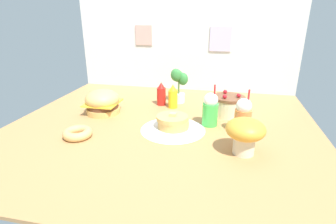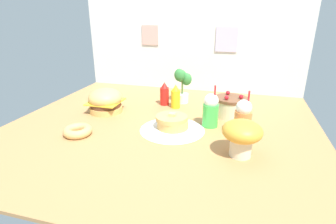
{
  "view_description": "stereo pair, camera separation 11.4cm",
  "coord_description": "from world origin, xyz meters",
  "px_view_note": "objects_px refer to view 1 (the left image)",
  "views": [
    {
      "loc": [
        0.44,
        -1.81,
        0.82
      ],
      "look_at": [
        0.04,
        0.03,
        0.11
      ],
      "focal_mm": 28.62,
      "sensor_mm": 36.0,
      "label": 1
    },
    {
      "loc": [
        0.55,
        -1.78,
        0.82
      ],
      "look_at": [
        0.04,
        0.03,
        0.11
      ],
      "focal_mm": 28.62,
      "sensor_mm": 36.0,
      "label": 2
    }
  ],
  "objects_px": {
    "donut_pink_glaze": "(78,133)",
    "ketchup_bottle": "(161,94)",
    "cream_soda_cup": "(210,109)",
    "pancake_stack": "(173,124)",
    "mushroom_stool": "(245,133)",
    "layer_cake": "(228,105)",
    "potted_plant": "(179,84)",
    "orange_float_cup": "(243,116)",
    "mustard_bottle": "(173,97)",
    "burger": "(103,102)"
  },
  "relations": [
    {
      "from": "pancake_stack",
      "to": "potted_plant",
      "type": "relative_size",
      "value": 1.11
    },
    {
      "from": "mustard_bottle",
      "to": "burger",
      "type": "bearing_deg",
      "value": -154.78
    },
    {
      "from": "mustard_bottle",
      "to": "potted_plant",
      "type": "distance_m",
      "value": 0.18
    },
    {
      "from": "mustard_bottle",
      "to": "cream_soda_cup",
      "type": "distance_m",
      "value": 0.48
    },
    {
      "from": "pancake_stack",
      "to": "mustard_bottle",
      "type": "relative_size",
      "value": 1.7
    },
    {
      "from": "layer_cake",
      "to": "mustard_bottle",
      "type": "distance_m",
      "value": 0.49
    },
    {
      "from": "pancake_stack",
      "to": "donut_pink_glaze",
      "type": "distance_m",
      "value": 0.67
    },
    {
      "from": "layer_cake",
      "to": "cream_soda_cup",
      "type": "xyz_separation_m",
      "value": [
        -0.13,
        -0.25,
        0.04
      ]
    },
    {
      "from": "layer_cake",
      "to": "ketchup_bottle",
      "type": "bearing_deg",
      "value": 167.83
    },
    {
      "from": "cream_soda_cup",
      "to": "orange_float_cup",
      "type": "bearing_deg",
      "value": -19.78
    },
    {
      "from": "ketchup_bottle",
      "to": "orange_float_cup",
      "type": "relative_size",
      "value": 0.67
    },
    {
      "from": "cream_soda_cup",
      "to": "ketchup_bottle",
      "type": "bearing_deg",
      "value": 141.05
    },
    {
      "from": "layer_cake",
      "to": "ketchup_bottle",
      "type": "relative_size",
      "value": 1.25
    },
    {
      "from": "ketchup_bottle",
      "to": "donut_pink_glaze",
      "type": "xyz_separation_m",
      "value": [
        -0.4,
        -0.79,
        -0.07
      ]
    },
    {
      "from": "pancake_stack",
      "to": "orange_float_cup",
      "type": "distance_m",
      "value": 0.5
    },
    {
      "from": "burger",
      "to": "mustard_bottle",
      "type": "bearing_deg",
      "value": 25.22
    },
    {
      "from": "burger",
      "to": "layer_cake",
      "type": "xyz_separation_m",
      "value": [
        1.04,
        0.19,
        -0.02
      ]
    },
    {
      "from": "potted_plant",
      "to": "orange_float_cup",
      "type": "bearing_deg",
      "value": -45.69
    },
    {
      "from": "pancake_stack",
      "to": "mustard_bottle",
      "type": "height_order",
      "value": "mustard_bottle"
    },
    {
      "from": "pancake_stack",
      "to": "cream_soda_cup",
      "type": "bearing_deg",
      "value": 30.0
    },
    {
      "from": "ketchup_bottle",
      "to": "layer_cake",
      "type": "bearing_deg",
      "value": -12.17
    },
    {
      "from": "layer_cake",
      "to": "donut_pink_glaze",
      "type": "distance_m",
      "value": 1.21
    },
    {
      "from": "burger",
      "to": "mushroom_stool",
      "type": "bearing_deg",
      "value": -22.04
    },
    {
      "from": "potted_plant",
      "to": "mushroom_stool",
      "type": "bearing_deg",
      "value": -57.63
    },
    {
      "from": "donut_pink_glaze",
      "to": "ketchup_bottle",
      "type": "bearing_deg",
      "value": 62.98
    },
    {
      "from": "burger",
      "to": "layer_cake",
      "type": "distance_m",
      "value": 1.06
    },
    {
      "from": "layer_cake",
      "to": "potted_plant",
      "type": "height_order",
      "value": "potted_plant"
    },
    {
      "from": "mushroom_stool",
      "to": "layer_cake",
      "type": "bearing_deg",
      "value": 98.8
    },
    {
      "from": "layer_cake",
      "to": "donut_pink_glaze",
      "type": "bearing_deg",
      "value": -146.78
    },
    {
      "from": "burger",
      "to": "layer_cake",
      "type": "height_order",
      "value": "burger"
    },
    {
      "from": "layer_cake",
      "to": "mushroom_stool",
      "type": "distance_m",
      "value": 0.66
    },
    {
      "from": "orange_float_cup",
      "to": "pancake_stack",
      "type": "bearing_deg",
      "value": -172.62
    },
    {
      "from": "pancake_stack",
      "to": "mushroom_stool",
      "type": "xyz_separation_m",
      "value": [
        0.49,
        -0.25,
        0.09
      ]
    },
    {
      "from": "orange_float_cup",
      "to": "mustard_bottle",
      "type": "bearing_deg",
      "value": 144.91
    },
    {
      "from": "mustard_bottle",
      "to": "donut_pink_glaze",
      "type": "distance_m",
      "value": 0.91
    },
    {
      "from": "pancake_stack",
      "to": "layer_cake",
      "type": "bearing_deg",
      "value": 45.76
    },
    {
      "from": "donut_pink_glaze",
      "to": "mushroom_stool",
      "type": "height_order",
      "value": "mushroom_stool"
    },
    {
      "from": "pancake_stack",
      "to": "layer_cake",
      "type": "xyz_separation_m",
      "value": [
        0.39,
        0.4,
        0.03
      ]
    },
    {
      "from": "cream_soda_cup",
      "to": "mushroom_stool",
      "type": "height_order",
      "value": "cream_soda_cup"
    },
    {
      "from": "mustard_bottle",
      "to": "cream_soda_cup",
      "type": "relative_size",
      "value": 0.67
    },
    {
      "from": "layer_cake",
      "to": "mustard_bottle",
      "type": "xyz_separation_m",
      "value": [
        -0.49,
        0.08,
        0.02
      ]
    },
    {
      "from": "pancake_stack",
      "to": "mushroom_stool",
      "type": "height_order",
      "value": "mushroom_stool"
    },
    {
      "from": "cream_soda_cup",
      "to": "pancake_stack",
      "type": "bearing_deg",
      "value": -150.0
    },
    {
      "from": "burger",
      "to": "potted_plant",
      "type": "relative_size",
      "value": 0.87
    },
    {
      "from": "burger",
      "to": "cream_soda_cup",
      "type": "relative_size",
      "value": 0.88
    },
    {
      "from": "mushroom_stool",
      "to": "burger",
      "type": "bearing_deg",
      "value": 157.96
    },
    {
      "from": "mustard_bottle",
      "to": "donut_pink_glaze",
      "type": "relative_size",
      "value": 1.08
    },
    {
      "from": "layer_cake",
      "to": "mushroom_stool",
      "type": "xyz_separation_m",
      "value": [
        0.1,
        -0.65,
        0.06
      ]
    },
    {
      "from": "pancake_stack",
      "to": "ketchup_bottle",
      "type": "distance_m",
      "value": 0.58
    },
    {
      "from": "burger",
      "to": "cream_soda_cup",
      "type": "xyz_separation_m",
      "value": [
        0.91,
        -0.07,
        0.03
      ]
    }
  ]
}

